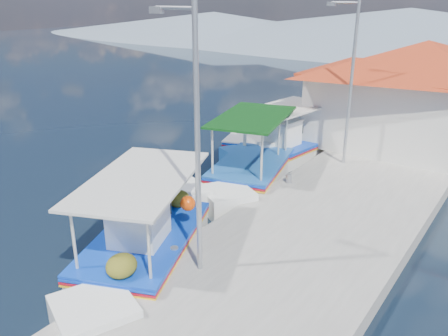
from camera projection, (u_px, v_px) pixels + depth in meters
The scene contains 10 objects.
ground at pixel (16, 263), 12.01m from camera, with size 160.00×160.00×0.00m, color black.
quay at pixel (320, 228), 13.30m from camera, with size 5.00×44.00×0.50m, color #A6A29B.
bollards at pixel (246, 206), 13.73m from camera, with size 0.20×17.20×0.30m.
main_caique at pixel (148, 242), 12.04m from camera, with size 4.25×7.34×2.61m.
caique_green_canopy at pixel (253, 171), 17.17m from camera, with size 3.46×7.31×2.82m.
caique_blue_hull at pixel (257, 141), 20.90m from camera, with size 3.28×6.49×1.21m.
caique_far at pixel (286, 149), 19.47m from camera, with size 2.73×7.19×2.54m.
harbor_building at pixel (421, 93), 19.12m from camera, with size 10.49×10.49×4.40m.
lamp_post_near at pixel (194, 132), 9.73m from camera, with size 1.21×0.14×6.00m.
lamp_post_far at pixel (349, 76), 16.60m from camera, with size 1.21×0.14×6.00m.
Camera 1 is at (10.46, -5.28, 6.57)m, focal length 36.68 mm.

